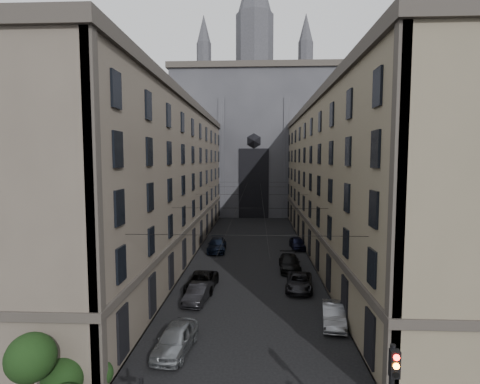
# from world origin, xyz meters

# --- Properties ---
(sidewalk_left) EXTENTS (7.00, 80.00, 0.15)m
(sidewalk_left) POSITION_xyz_m (-10.50, 36.00, 0.07)
(sidewalk_left) COLOR #383533
(sidewalk_left) RESTS_ON ground
(sidewalk_right) EXTENTS (7.00, 80.00, 0.15)m
(sidewalk_right) POSITION_xyz_m (10.50, 36.00, 0.07)
(sidewalk_right) COLOR #383533
(sidewalk_right) RESTS_ON ground
(building_left) EXTENTS (13.60, 60.60, 18.85)m
(building_left) POSITION_xyz_m (-13.44, 36.00, 9.34)
(building_left) COLOR #4F463D
(building_left) RESTS_ON ground
(building_right) EXTENTS (13.60, 60.60, 18.85)m
(building_right) POSITION_xyz_m (13.44, 36.00, 9.34)
(building_right) COLOR brown
(building_right) RESTS_ON ground
(gothic_tower) EXTENTS (35.00, 23.00, 58.00)m
(gothic_tower) POSITION_xyz_m (0.00, 74.96, 17.80)
(gothic_tower) COLOR #2D2D33
(gothic_tower) RESTS_ON ground
(shrub_cluster) EXTENTS (3.90, 4.40, 3.90)m
(shrub_cluster) POSITION_xyz_m (-8.72, 5.01, 1.80)
(shrub_cluster) COLOR black
(shrub_cluster) RESTS_ON sidewalk_left
(tram_wires) EXTENTS (14.00, 60.00, 0.43)m
(tram_wires) POSITION_xyz_m (0.00, 35.63, 7.25)
(tram_wires) COLOR black
(tram_wires) RESTS_ON ground
(car_left_near) EXTENTS (2.50, 5.03, 1.65)m
(car_left_near) POSITION_xyz_m (-4.32, 10.78, 0.82)
(car_left_near) COLOR gray
(car_left_near) RESTS_ON ground
(car_left_midnear) EXTENTS (2.13, 4.64, 1.47)m
(car_left_midnear) POSITION_xyz_m (-4.20, 18.91, 0.74)
(car_left_midnear) COLOR black
(car_left_midnear) RESTS_ON ground
(car_left_midfar) EXTENTS (2.75, 5.50, 1.50)m
(car_left_midfar) POSITION_xyz_m (-4.34, 21.81, 0.75)
(car_left_midfar) COLOR black
(car_left_midfar) RESTS_ON ground
(car_left_far) EXTENTS (2.47, 5.68, 1.63)m
(car_left_far) POSITION_xyz_m (-4.49, 36.20, 0.81)
(car_left_far) COLOR black
(car_left_far) RESTS_ON ground
(car_right_near) EXTENTS (2.16, 4.64, 1.47)m
(car_right_near) POSITION_xyz_m (6.20, 15.05, 0.74)
(car_right_near) COLOR slate
(car_right_near) RESTS_ON ground
(car_right_midnear) EXTENTS (2.94, 5.33, 1.41)m
(car_right_midnear) POSITION_xyz_m (4.55, 22.28, 0.71)
(car_right_midnear) COLOR black
(car_right_midnear) RESTS_ON ground
(car_right_midfar) EXTENTS (2.26, 5.39, 1.56)m
(car_right_midfar) POSITION_xyz_m (4.20, 28.29, 0.78)
(car_right_midfar) COLOR black
(car_right_midfar) RESTS_ON ground
(car_right_far) EXTENTS (2.02, 4.53, 1.51)m
(car_right_far) POSITION_xyz_m (6.05, 38.02, 0.76)
(car_right_far) COLOR black
(car_right_far) RESTS_ON ground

